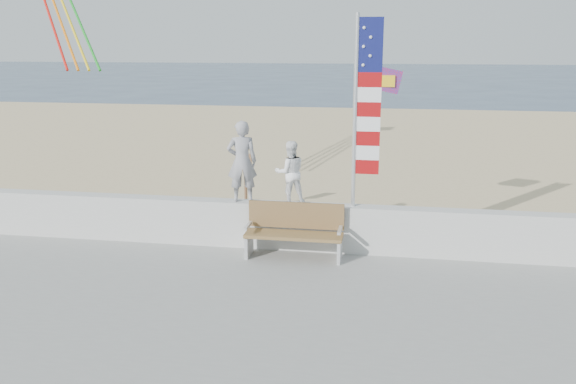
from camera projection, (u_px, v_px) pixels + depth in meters
name	position (u px, v px, depth m)	size (l,w,h in m)	color
ground	(258.00, 297.00, 10.02)	(220.00, 220.00, 0.00)	#2C4059
sand	(321.00, 178.00, 18.62)	(90.00, 40.00, 0.08)	beige
seawall	(280.00, 225.00, 11.78)	(30.00, 0.35, 0.90)	silver
adult	(242.00, 161.00, 11.60)	(0.57, 0.38, 1.57)	#96959A
child	(290.00, 172.00, 11.50)	(0.59, 0.46, 1.20)	white
bench	(295.00, 230.00, 11.27)	(1.80, 0.57, 1.00)	olive
flag	(362.00, 104.00, 10.97)	(0.50, 0.08, 3.50)	silver
parafoil_kite	(381.00, 79.00, 12.55)	(0.95, 0.34, 0.64)	red
sign	(245.00, 178.00, 14.38)	(0.32, 0.07, 1.46)	brown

